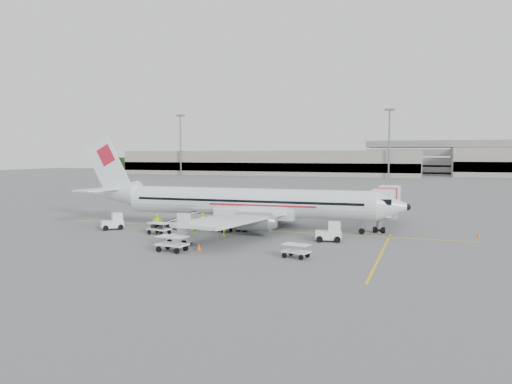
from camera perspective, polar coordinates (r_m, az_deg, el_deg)
ground at (r=51.75m, az=-0.73°, el=-4.36°), size 360.00×360.00×0.00m
stripe_lead at (r=51.75m, az=-0.73°, el=-4.35°), size 44.00×0.20×0.01m
stripe_cross at (r=41.00m, az=14.13°, el=-6.81°), size 0.20×20.00×0.01m
terminal_west at (r=187.15m, az=1.32°, el=3.35°), size 110.00×22.00×9.00m
parking_garage at (r=208.23m, az=21.32°, el=3.85°), size 62.00×24.00×14.00m
treeline at (r=223.82m, az=14.74°, el=3.00°), size 300.00×3.00×6.00m
mast_west at (r=187.72m, az=-8.61°, el=5.29°), size 3.20×1.20×22.00m
mast_center at (r=166.58m, az=14.97°, el=5.31°), size 3.20×1.20×22.00m
aircraft at (r=52.03m, az=-0.91°, el=1.00°), size 35.44×28.12×9.58m
jet_bridge at (r=56.72m, az=14.58°, el=-1.63°), size 3.29×15.78×4.13m
belt_loader at (r=52.46m, az=-8.43°, el=-2.90°), size 4.89×2.57×2.52m
tug_fore at (r=45.39m, az=8.27°, el=-4.51°), size 2.52×1.77×1.78m
tug_mid at (r=43.98m, az=-8.68°, el=-4.93°), size 2.04×1.17×1.57m
tug_aft at (r=54.08m, az=-16.12°, el=-3.23°), size 2.49×2.46×1.72m
cart_loaded_a at (r=50.65m, az=-3.91°, el=-3.94°), size 2.40×1.97×1.08m
cart_loaded_b at (r=49.82m, az=-11.01°, el=-4.11°), size 2.44×1.72×1.16m
cart_empty_a at (r=40.90m, az=-9.57°, el=-5.85°), size 2.58×1.67×1.28m
cart_empty_b at (r=38.11m, az=4.58°, el=-6.73°), size 2.25×1.62×1.06m
cone_nose at (r=51.91m, az=24.11°, el=-4.39°), size 0.36×0.36×0.59m
cone_port at (r=65.27m, az=0.65°, el=-2.25°), size 0.40×0.40×0.65m
cone_stbd at (r=41.15m, az=-6.54°, el=-6.23°), size 0.38×0.38×0.61m
crew_a at (r=52.02m, az=-6.10°, el=-3.37°), size 0.76×0.73×1.75m
crew_b at (r=47.21m, az=-7.42°, el=-4.06°), size 1.15×1.19×1.93m
crew_c at (r=47.66m, az=-3.62°, el=-4.02°), size 1.09×1.34×1.81m
crew_d at (r=50.96m, az=-11.20°, el=-3.51°), size 1.16×1.02×1.88m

